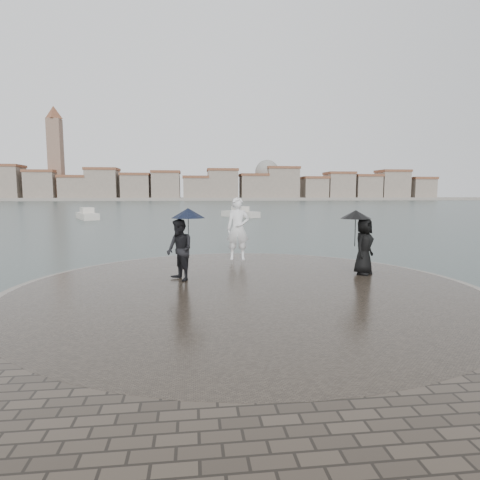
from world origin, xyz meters
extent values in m
plane|color=#2B3835|center=(0.00, 0.00, 0.00)|extent=(400.00, 400.00, 0.00)
cylinder|color=gray|center=(0.00, 3.50, 0.16)|extent=(12.50, 12.50, 0.32)
cylinder|color=#2D261E|center=(0.00, 3.50, 0.18)|extent=(11.90, 11.90, 0.36)
imported|color=white|center=(0.29, 7.90, 1.51)|extent=(0.90, 0.64, 2.30)
imported|color=black|center=(-1.75, 4.47, 1.23)|extent=(1.00, 1.07, 1.74)
cylinder|color=black|center=(-1.50, 4.57, 1.71)|extent=(0.02, 0.02, 0.90)
cone|color=#101932|center=(-1.50, 4.57, 2.26)|extent=(0.99, 0.99, 0.28)
imported|color=black|center=(3.76, 4.70, 1.22)|extent=(0.98, 0.98, 1.72)
cylinder|color=black|center=(3.51, 4.80, 1.66)|extent=(0.02, 0.02, 0.90)
cone|color=black|center=(3.51, 4.80, 2.18)|extent=(0.93, 0.93, 0.26)
cube|color=gray|center=(0.00, 163.00, 0.60)|extent=(260.00, 20.00, 1.20)
cube|color=gray|center=(-74.00, 160.00, 6.50)|extent=(13.00, 10.00, 13.00)
cube|color=brown|center=(-74.00, 160.00, 13.50)|extent=(13.60, 10.60, 1.00)
cube|color=gray|center=(-60.00, 160.00, 5.50)|extent=(11.00, 10.00, 11.00)
cube|color=brown|center=(-60.00, 160.00, 11.50)|extent=(11.60, 10.60, 1.00)
cube|color=gray|center=(-48.00, 160.00, 4.50)|extent=(10.00, 10.00, 9.00)
cube|color=brown|center=(-48.00, 160.00, 9.50)|extent=(10.60, 10.60, 1.00)
cube|color=gray|center=(-37.00, 160.00, 6.00)|extent=(12.00, 10.00, 12.00)
cube|color=brown|center=(-37.00, 160.00, 12.50)|extent=(12.60, 10.60, 1.00)
cube|color=gray|center=(-24.00, 160.00, 5.00)|extent=(11.00, 10.00, 10.00)
cube|color=brown|center=(-24.00, 160.00, 10.50)|extent=(11.60, 10.60, 1.00)
cube|color=gray|center=(-12.00, 160.00, 5.50)|extent=(11.00, 10.00, 11.00)
cube|color=brown|center=(-12.00, 160.00, 11.50)|extent=(11.60, 10.60, 1.00)
cube|color=gray|center=(0.00, 160.00, 4.50)|extent=(10.00, 10.00, 9.00)
cube|color=brown|center=(0.00, 160.00, 9.50)|extent=(10.60, 10.60, 1.00)
cube|color=gray|center=(11.00, 160.00, 6.00)|extent=(12.00, 10.00, 12.00)
cube|color=brown|center=(11.00, 160.00, 12.50)|extent=(12.60, 10.60, 1.00)
cube|color=gray|center=(24.00, 160.00, 5.00)|extent=(11.00, 10.00, 10.00)
cube|color=brown|center=(24.00, 160.00, 10.50)|extent=(11.60, 10.60, 1.00)
cube|color=gray|center=(36.00, 160.00, 6.50)|extent=(13.00, 10.00, 13.00)
cube|color=brown|center=(36.00, 160.00, 13.50)|extent=(13.60, 10.60, 1.00)
cube|color=gray|center=(50.00, 160.00, 4.50)|extent=(10.00, 10.00, 9.00)
cube|color=brown|center=(50.00, 160.00, 9.50)|extent=(10.60, 10.60, 1.00)
cube|color=gray|center=(61.00, 160.00, 5.50)|extent=(11.00, 10.00, 11.00)
cube|color=brown|center=(61.00, 160.00, 11.50)|extent=(11.60, 10.60, 1.00)
cube|color=gray|center=(73.00, 160.00, 5.00)|extent=(11.00, 10.00, 10.00)
cube|color=brown|center=(73.00, 160.00, 10.50)|extent=(11.60, 10.60, 1.00)
cube|color=gray|center=(85.00, 160.00, 6.00)|extent=(12.00, 10.00, 12.00)
cube|color=brown|center=(85.00, 160.00, 12.50)|extent=(12.60, 10.60, 1.00)
cube|color=gray|center=(98.00, 160.00, 4.50)|extent=(10.00, 10.00, 9.00)
cube|color=brown|center=(98.00, 160.00, 9.50)|extent=(10.60, 10.60, 1.00)
cube|color=#846654|center=(-55.00, 162.00, 16.00)|extent=(5.00, 5.00, 32.00)
cone|color=brown|center=(-55.00, 162.00, 34.50)|extent=(6.80, 6.80, 5.00)
sphere|color=gray|center=(30.00, 162.00, 12.00)|extent=(10.00, 10.00, 10.00)
cube|color=beige|center=(4.32, 41.23, 0.25)|extent=(4.34, 5.48, 0.90)
cube|color=beige|center=(4.32, 41.23, 0.85)|extent=(2.10, 2.33, 0.90)
cube|color=beige|center=(-12.97, 39.18, 0.25)|extent=(3.68, 5.68, 0.90)
cube|color=beige|center=(-12.97, 39.18, 0.85)|extent=(1.90, 2.31, 0.90)
camera|label=1|loc=(-1.37, -6.79, 2.80)|focal=30.00mm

